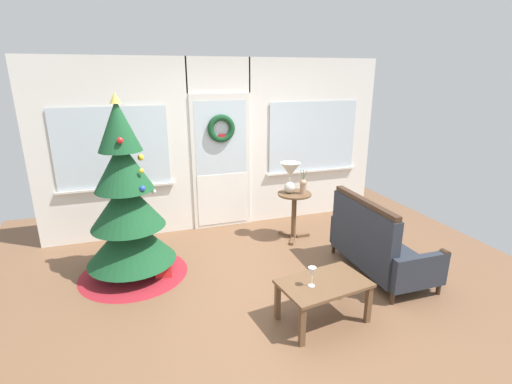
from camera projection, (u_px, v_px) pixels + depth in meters
The scene contains 10 objects.
ground_plane at pixel (268, 292), 4.21m from camera, with size 6.76×6.76×0.00m, color brown.
back_wall_with_door at pixel (220, 146), 5.70m from camera, with size 5.20×0.19×2.55m.
christmas_tree at pixel (128, 213), 4.36m from camera, with size 1.28×1.28×2.14m.
settee_sofa at pixel (375, 245), 4.51m from camera, with size 0.73×1.38×0.96m.
side_table at pixel (294, 207), 5.44m from camera, with size 0.50×0.48×0.70m.
table_lamp at pixel (290, 173), 5.31m from camera, with size 0.28×0.28×0.44m.
flower_vase at pixel (303, 186), 5.32m from camera, with size 0.11×0.10×0.35m.
coffee_table at pixel (324, 288), 3.63m from camera, with size 0.90×0.63×0.42m.
wine_glass at pixel (312, 273), 3.50m from camera, with size 0.08×0.08×0.20m.
gift_box at pixel (163, 270), 4.49m from camera, with size 0.19×0.17×0.19m, color red.
Camera 1 is at (-1.30, -3.44, 2.33)m, focal length 26.56 mm.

